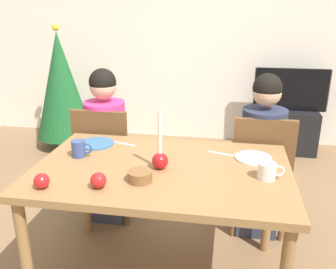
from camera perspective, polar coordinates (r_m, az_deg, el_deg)
name	(u,v)px	position (r m, az deg, el deg)	size (l,w,h in m)	color
back_wall	(203,31)	(4.42, 5.52, 15.80)	(6.40, 0.10, 2.60)	silver
dining_table	(162,181)	(2.05, -0.96, -7.23)	(1.40, 0.90, 0.75)	olive
chair_left	(106,157)	(2.78, -9.70, -3.51)	(0.40, 0.40, 0.90)	brown
chair_right	(260,168)	(2.65, 14.23, -5.10)	(0.40, 0.40, 0.90)	brown
person_left_child	(107,148)	(2.79, -9.55, -2.16)	(0.30, 0.30, 1.17)	#33384C
person_right_child	(261,159)	(2.65, 14.29, -3.68)	(0.30, 0.30, 1.17)	#33384C
tv_stand	(286,130)	(4.36, 17.96, 0.63)	(0.64, 0.40, 0.48)	black
tv	(291,90)	(4.24, 18.63, 6.64)	(0.79, 0.05, 0.46)	black
christmas_tree	(61,86)	(4.31, -16.30, 7.34)	(0.63, 0.63, 1.40)	brown
candle_centerpiece	(160,157)	(1.97, -1.25, -3.53)	(0.09, 0.09, 0.33)	red
plate_left	(96,144)	(2.37, -11.14, -1.39)	(0.22, 0.22, 0.01)	teal
plate_right	(253,158)	(2.17, 13.15, -3.56)	(0.21, 0.21, 0.01)	silver
mug_left	(79,149)	(2.19, -13.70, -2.15)	(0.13, 0.08, 0.10)	#33477F
mug_right	(268,171)	(1.94, 15.26, -5.50)	(0.13, 0.09, 0.09)	silver
fork_left	(123,144)	(2.35, -7.10, -1.42)	(0.18, 0.01, 0.01)	silver
fork_right	(223,154)	(2.20, 8.53, -3.04)	(0.18, 0.01, 0.01)	silver
bowl_walnuts	(140,176)	(1.86, -4.40, -6.49)	(0.12, 0.12, 0.05)	brown
apple_near_candle	(42,181)	(1.88, -19.12, -6.86)	(0.08, 0.08, 0.08)	red
apple_by_left_plate	(98,180)	(1.81, -10.81, -7.05)	(0.08, 0.08, 0.08)	#B11B1C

